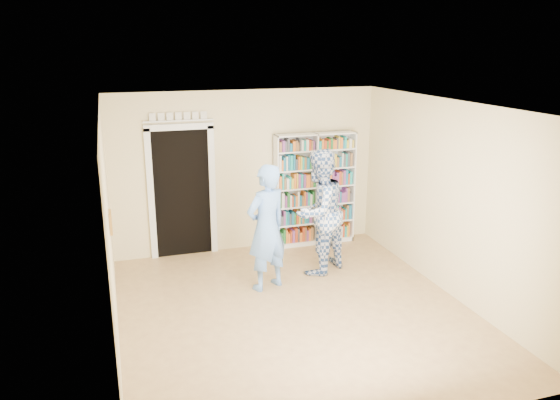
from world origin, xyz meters
name	(u,v)px	position (x,y,z in m)	size (l,w,h in m)	color
floor	(295,311)	(0.00, 0.00, 0.00)	(5.00, 5.00, 0.00)	#9D744C
ceiling	(297,106)	(0.00, 0.00, 2.70)	(5.00, 5.00, 0.00)	white
wall_back	(247,171)	(0.00, 2.50, 1.35)	(4.50, 4.50, 0.00)	beige
wall_left	(109,232)	(-2.25, 0.00, 1.35)	(5.00, 5.00, 0.00)	beige
wall_right	(450,199)	(2.25, 0.00, 1.35)	(5.00, 5.00, 0.00)	beige
bookshelf	(315,189)	(1.16, 2.34, 0.99)	(1.43, 0.27, 1.96)	white
doorway	(182,186)	(-1.10, 2.48, 1.18)	(1.10, 0.08, 2.43)	black
wall_art	(111,222)	(-2.23, 0.20, 1.40)	(0.03, 0.25, 0.25)	brown
man_blue	(267,228)	(-0.15, 0.81, 0.91)	(0.67, 0.44, 1.83)	#689BE9
man_plaid	(319,212)	(0.77, 1.14, 0.96)	(0.93, 0.73, 1.92)	#2C4C86
paper_sheet	(330,214)	(0.85, 0.92, 0.99)	(0.21, 0.01, 0.29)	white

